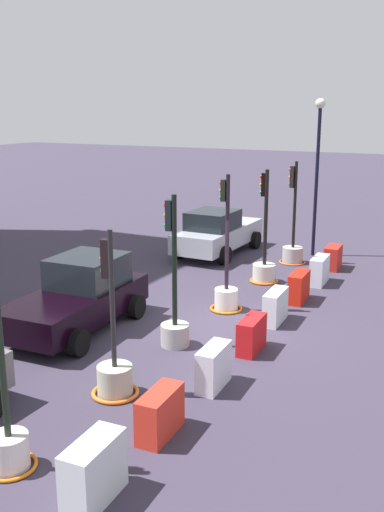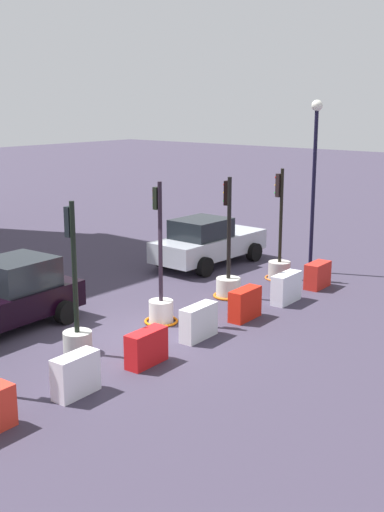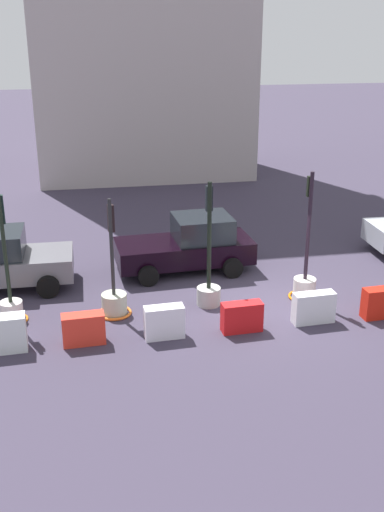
{
  "view_description": "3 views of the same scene",
  "coord_description": "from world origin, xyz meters",
  "px_view_note": "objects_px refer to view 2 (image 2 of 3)",
  "views": [
    {
      "loc": [
        -12.51,
        -5.71,
        5.35
      ],
      "look_at": [
        -0.46,
        0.5,
        1.9
      ],
      "focal_mm": 40.97,
      "sensor_mm": 36.0,
      "label": 1
    },
    {
      "loc": [
        -10.62,
        -10.57,
        5.65
      ],
      "look_at": [
        2.01,
        -0.1,
        1.73
      ],
      "focal_mm": 45.74,
      "sensor_mm": 36.0,
      "label": 2
    },
    {
      "loc": [
        -4.72,
        -14.91,
        7.48
      ],
      "look_at": [
        -2.03,
        -0.06,
        1.68
      ],
      "focal_mm": 43.25,
      "sensor_mm": 36.0,
      "label": 3
    }
  ],
  "objects_px": {
    "traffic_light_2": "(77,323)",
    "construction_barrier_5": "(245,304)",
    "construction_barrier_6": "(286,288)",
    "traffic_light_4": "(228,279)",
    "construction_barrier_3": "(146,348)",
    "car_silver_hatchback": "(208,242)",
    "traffic_light_5": "(279,263)",
    "construction_barrier_4": "(199,322)",
    "street_lamp_post": "(315,162)",
    "traffic_light_3": "(161,301)",
    "construction_barrier_7": "(318,275)",
    "construction_barrier_2": "(76,375)",
    "car_black_sedan": "(4,297)"
  },
  "relations": [
    {
      "from": "traffic_light_5",
      "to": "car_black_sedan",
      "type": "relative_size",
      "value": 0.82
    },
    {
      "from": "traffic_light_2",
      "to": "car_silver_hatchback",
      "type": "xyz_separation_m",
      "value": [
        8.38,
        2.82,
        0.12
      ]
    },
    {
      "from": "construction_barrier_3",
      "to": "construction_barrier_2",
      "type": "bearing_deg",
      "value": 179.79
    },
    {
      "from": "traffic_light_3",
      "to": "construction_barrier_7",
      "type": "height_order",
      "value": "traffic_light_3"
    },
    {
      "from": "traffic_light_2",
      "to": "construction_barrier_7",
      "type": "distance_m",
      "value": 8.45
    },
    {
      "from": "traffic_light_2",
      "to": "construction_barrier_6",
      "type": "bearing_deg",
      "value": -14.52
    },
    {
      "from": "traffic_light_4",
      "to": "street_lamp_post",
      "type": "xyz_separation_m",
      "value": [
        4.1,
        -0.41,
        3.14
      ]
    },
    {
      "from": "construction_barrier_2",
      "to": "car_silver_hatchback",
      "type": "xyz_separation_m",
      "value": [
        9.87,
        4.51,
        0.4
      ]
    },
    {
      "from": "traffic_light_5",
      "to": "construction_barrier_5",
      "type": "height_order",
      "value": "traffic_light_5"
    },
    {
      "from": "traffic_light_4",
      "to": "construction_barrier_7",
      "type": "height_order",
      "value": "traffic_light_4"
    },
    {
      "from": "car_silver_hatchback",
      "to": "street_lamp_post",
      "type": "distance_m",
      "value": 4.59
    },
    {
      "from": "street_lamp_post",
      "to": "traffic_light_4",
      "type": "bearing_deg",
      "value": 174.31
    },
    {
      "from": "construction_barrier_5",
      "to": "car_silver_hatchback",
      "type": "height_order",
      "value": "car_silver_hatchback"
    },
    {
      "from": "traffic_light_5",
      "to": "construction_barrier_7",
      "type": "height_order",
      "value": "traffic_light_5"
    },
    {
      "from": "traffic_light_4",
      "to": "construction_barrier_6",
      "type": "height_order",
      "value": "traffic_light_4"
    },
    {
      "from": "traffic_light_2",
      "to": "traffic_light_3",
      "type": "relative_size",
      "value": 0.95
    },
    {
      "from": "construction_barrier_6",
      "to": "street_lamp_post",
      "type": "xyz_separation_m",
      "value": [
        3.47,
        1.19,
        3.26
      ]
    },
    {
      "from": "traffic_light_5",
      "to": "car_black_sedan",
      "type": "distance_m",
      "value": 8.95
    },
    {
      "from": "construction_barrier_6",
      "to": "car_silver_hatchback",
      "type": "height_order",
      "value": "car_silver_hatchback"
    },
    {
      "from": "construction_barrier_5",
      "to": "construction_barrier_6",
      "type": "distance_m",
      "value": 1.97
    },
    {
      "from": "traffic_light_2",
      "to": "construction_barrier_5",
      "type": "height_order",
      "value": "traffic_light_2"
    },
    {
      "from": "construction_barrier_2",
      "to": "construction_barrier_6",
      "type": "distance_m",
      "value": 7.85
    },
    {
      "from": "traffic_light_2",
      "to": "construction_barrier_3",
      "type": "distance_m",
      "value": 1.8
    },
    {
      "from": "car_silver_hatchback",
      "to": "construction_barrier_4",
      "type": "bearing_deg",
      "value": -143.36
    },
    {
      "from": "construction_barrier_6",
      "to": "street_lamp_post",
      "type": "height_order",
      "value": "street_lamp_post"
    },
    {
      "from": "traffic_light_3",
      "to": "construction_barrier_7",
      "type": "xyz_separation_m",
      "value": [
        5.5,
        -1.53,
        -0.18
      ]
    },
    {
      "from": "traffic_light_2",
      "to": "car_silver_hatchback",
      "type": "bearing_deg",
      "value": 18.57
    },
    {
      "from": "traffic_light_3",
      "to": "construction_barrier_2",
      "type": "xyz_separation_m",
      "value": [
        -4.27,
        -1.63,
        -0.15
      ]
    },
    {
      "from": "traffic_light_3",
      "to": "construction_barrier_4",
      "type": "distance_m",
      "value": 1.55
    },
    {
      "from": "construction_barrier_3",
      "to": "car_silver_hatchback",
      "type": "relative_size",
      "value": 0.23
    },
    {
      "from": "construction_barrier_2",
      "to": "construction_barrier_7",
      "type": "distance_m",
      "value": 9.77
    },
    {
      "from": "traffic_light_3",
      "to": "construction_barrier_5",
      "type": "distance_m",
      "value": 2.23
    },
    {
      "from": "construction_barrier_6",
      "to": "construction_barrier_2",
      "type": "bearing_deg",
      "value": -179.68
    },
    {
      "from": "traffic_light_4",
      "to": "construction_barrier_3",
      "type": "distance_m",
      "value": 5.48
    },
    {
      "from": "traffic_light_4",
      "to": "car_black_sedan",
      "type": "distance_m",
      "value": 6.43
    },
    {
      "from": "construction_barrier_2",
      "to": "car_silver_hatchback",
      "type": "bearing_deg",
      "value": 24.56
    },
    {
      "from": "construction_barrier_7",
      "to": "car_black_sedan",
      "type": "height_order",
      "value": "car_black_sedan"
    },
    {
      "from": "construction_barrier_6",
      "to": "street_lamp_post",
      "type": "relative_size",
      "value": 0.2
    },
    {
      "from": "traffic_light_5",
      "to": "construction_barrier_4",
      "type": "bearing_deg",
      "value": -166.29
    },
    {
      "from": "construction_barrier_2",
      "to": "construction_barrier_7",
      "type": "relative_size",
      "value": 1.0
    },
    {
      "from": "traffic_light_5",
      "to": "construction_barrier_6",
      "type": "xyz_separation_m",
      "value": [
        -2.05,
        -1.53,
        -0.11
      ]
    },
    {
      "from": "traffic_light_4",
      "to": "construction_barrier_7",
      "type": "relative_size",
      "value": 3.51
    },
    {
      "from": "traffic_light_2",
      "to": "traffic_light_5",
      "type": "distance_m",
      "value": 8.42
    },
    {
      "from": "traffic_light_4",
      "to": "car_silver_hatchback",
      "type": "bearing_deg",
      "value": 47.28
    },
    {
      "from": "traffic_light_2",
      "to": "traffic_light_4",
      "type": "relative_size",
      "value": 0.99
    },
    {
      "from": "traffic_light_3",
      "to": "construction_barrier_5",
      "type": "relative_size",
      "value": 3.43
    },
    {
      "from": "traffic_light_3",
      "to": "traffic_light_5",
      "type": "relative_size",
      "value": 1.03
    },
    {
      "from": "traffic_light_3",
      "to": "construction_barrier_3",
      "type": "relative_size",
      "value": 3.48
    },
    {
      "from": "traffic_light_5",
      "to": "construction_barrier_3",
      "type": "relative_size",
      "value": 3.38
    },
    {
      "from": "traffic_light_4",
      "to": "construction_barrier_3",
      "type": "height_order",
      "value": "traffic_light_4"
    }
  ]
}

